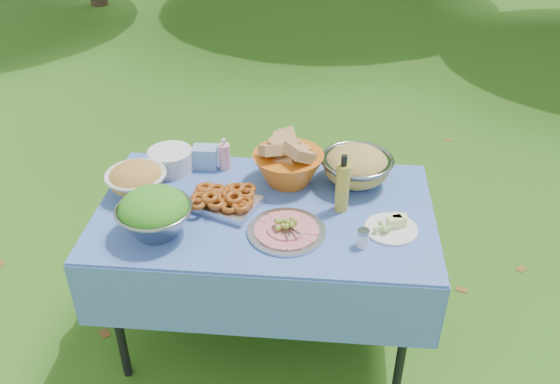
% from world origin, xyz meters
% --- Properties ---
extents(ground, '(80.00, 80.00, 0.00)m').
position_xyz_m(ground, '(0.00, 0.00, 0.00)').
color(ground, '#173309').
rests_on(ground, ground).
extents(picnic_table, '(1.46, 0.86, 0.76)m').
position_xyz_m(picnic_table, '(0.00, 0.00, 0.38)').
color(picnic_table, '#82B6F9').
rests_on(picnic_table, ground).
extents(salad_bowl, '(0.41, 0.41, 0.20)m').
position_xyz_m(salad_bowl, '(-0.42, -0.21, 0.86)').
color(salad_bowl, gray).
rests_on(salad_bowl, picnic_table).
extents(pasta_bowl_white, '(0.33, 0.33, 0.15)m').
position_xyz_m(pasta_bowl_white, '(-0.59, 0.08, 0.84)').
color(pasta_bowl_white, silver).
rests_on(pasta_bowl_white, picnic_table).
extents(plate_stack, '(0.27, 0.27, 0.10)m').
position_xyz_m(plate_stack, '(-0.48, 0.29, 0.81)').
color(plate_stack, silver).
rests_on(plate_stack, picnic_table).
extents(wipes_box, '(0.12, 0.09, 0.11)m').
position_xyz_m(wipes_box, '(-0.32, 0.33, 0.81)').
color(wipes_box, '#78A2CB').
rests_on(wipes_box, picnic_table).
extents(sanitizer_bottle, '(0.07, 0.07, 0.16)m').
position_xyz_m(sanitizer_bottle, '(-0.23, 0.32, 0.84)').
color(sanitizer_bottle, pink).
rests_on(sanitizer_bottle, picnic_table).
extents(bread_bowl, '(0.43, 0.43, 0.22)m').
position_xyz_m(bread_bowl, '(0.08, 0.24, 0.87)').
color(bread_bowl, '#CD6314').
rests_on(bread_bowl, picnic_table).
extents(pasta_bowl_steel, '(0.37, 0.37, 0.18)m').
position_xyz_m(pasta_bowl_steel, '(0.40, 0.25, 0.85)').
color(pasta_bowl_steel, gray).
rests_on(pasta_bowl_steel, picnic_table).
extents(fried_tray, '(0.35, 0.30, 0.07)m').
position_xyz_m(fried_tray, '(-0.18, 0.00, 0.80)').
color(fried_tray, '#BCBCC1').
rests_on(fried_tray, picnic_table).
extents(charcuterie_platter, '(0.43, 0.43, 0.07)m').
position_xyz_m(charcuterie_platter, '(0.11, -0.16, 0.80)').
color(charcuterie_platter, '#A3A4AA').
rests_on(charcuterie_platter, picnic_table).
extents(oil_bottle, '(0.07, 0.07, 0.27)m').
position_xyz_m(oil_bottle, '(0.33, 0.03, 0.90)').
color(oil_bottle, '#AD9D2F').
rests_on(oil_bottle, picnic_table).
extents(cheese_plate, '(0.28, 0.28, 0.06)m').
position_xyz_m(cheese_plate, '(0.54, -0.11, 0.79)').
color(cheese_plate, silver).
rests_on(cheese_plate, picnic_table).
extents(shaker, '(0.06, 0.06, 0.08)m').
position_xyz_m(shaker, '(0.42, -0.22, 0.80)').
color(shaker, silver).
rests_on(shaker, picnic_table).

